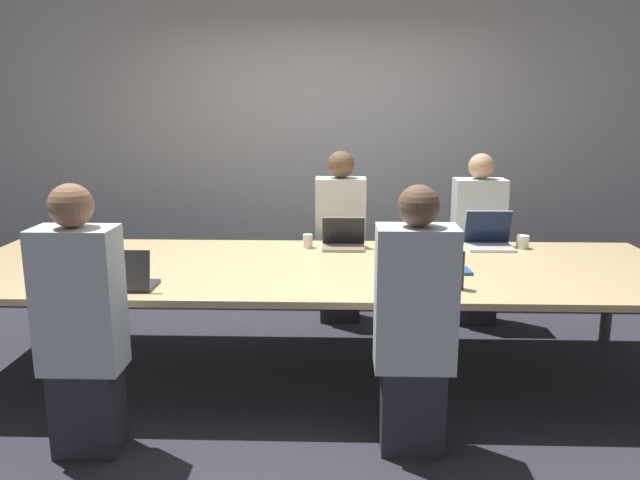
# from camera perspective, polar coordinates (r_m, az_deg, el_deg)

# --- Properties ---
(ground_plane) EXTENTS (24.00, 24.00, 0.00)m
(ground_plane) POSITION_cam_1_polar(r_m,az_deg,el_deg) (4.30, -0.37, -11.82)
(ground_plane) COLOR #2D2D38
(curtain_wall) EXTENTS (12.00, 0.06, 2.80)m
(curtain_wall) POSITION_cam_1_polar(r_m,az_deg,el_deg) (5.77, 0.32, 8.84)
(curtain_wall) COLOR #ADADB2
(curtain_wall) RESTS_ON ground_plane
(conference_table) EXTENTS (4.66, 1.50, 0.73)m
(conference_table) POSITION_cam_1_polar(r_m,az_deg,el_deg) (4.06, -0.38, -2.94)
(conference_table) COLOR #D6B77F
(conference_table) RESTS_ON ground_plane
(laptop_near_left) EXTENTS (0.34, 0.23, 0.24)m
(laptop_near_left) POSITION_cam_1_polar(r_m,az_deg,el_deg) (3.70, -17.52, -3.31)
(laptop_near_left) COLOR #333338
(laptop_near_left) RESTS_ON conference_table
(person_near_left) EXTENTS (0.40, 0.24, 1.39)m
(person_near_left) POSITION_cam_1_polar(r_m,az_deg,el_deg) (3.35, -20.99, -7.38)
(person_near_left) COLOR #2D2D38
(person_near_left) RESTS_ON ground_plane
(laptop_near_midright) EXTENTS (0.36, 0.23, 0.24)m
(laptop_near_midright) POSITION_cam_1_polar(r_m,az_deg,el_deg) (3.45, 8.40, -4.01)
(laptop_near_midright) COLOR gray
(laptop_near_midright) RESTS_ON conference_table
(person_near_midright) EXTENTS (0.40, 0.24, 1.38)m
(person_near_midright) POSITION_cam_1_polar(r_m,az_deg,el_deg) (3.19, 8.63, -7.78)
(person_near_midright) COLOR #2D2D38
(person_near_midright) RESTS_ON ground_plane
(bottle_near_midright) EXTENTS (0.06, 0.06, 0.26)m
(bottle_near_midright) POSITION_cam_1_polar(r_m,az_deg,el_deg) (3.62, 12.57, -2.64)
(bottle_near_midright) COLOR black
(bottle_near_midright) RESTS_ON conference_table
(laptop_far_right) EXTENTS (0.33, 0.27, 0.27)m
(laptop_far_right) POSITION_cam_1_polar(r_m,az_deg,el_deg) (4.71, 15.17, 0.26)
(laptop_far_right) COLOR silver
(laptop_far_right) RESTS_ON conference_table
(person_far_right) EXTENTS (0.40, 0.24, 1.38)m
(person_far_right) POSITION_cam_1_polar(r_m,az_deg,el_deg) (5.15, 14.17, -0.23)
(person_far_right) COLOR #2D2D38
(person_far_right) RESTS_ON ground_plane
(cup_far_right) EXTENTS (0.09, 0.09, 0.09)m
(cup_far_right) POSITION_cam_1_polar(r_m,az_deg,el_deg) (4.76, 18.04, -0.16)
(cup_far_right) COLOR white
(cup_far_right) RESTS_ON conference_table
(laptop_far_center) EXTENTS (0.31, 0.23, 0.23)m
(laptop_far_center) POSITION_cam_1_polar(r_m,az_deg,el_deg) (4.53, 2.15, 0.08)
(laptop_far_center) COLOR gray
(laptop_far_center) RESTS_ON conference_table
(person_far_center) EXTENTS (0.40, 0.24, 1.39)m
(person_far_center) POSITION_cam_1_polar(r_m,az_deg,el_deg) (5.06, 1.88, 0.05)
(person_far_center) COLOR #2D2D38
(person_far_center) RESTS_ON ground_plane
(cup_far_center) EXTENTS (0.07, 0.07, 0.10)m
(cup_far_center) POSITION_cam_1_polar(r_m,az_deg,el_deg) (4.54, -1.13, -0.09)
(cup_far_center) COLOR white
(cup_far_center) RESTS_ON conference_table
(stapler) EXTENTS (0.10, 0.16, 0.05)m
(stapler) POSITION_cam_1_polar(r_m,az_deg,el_deg) (3.92, 7.79, -2.61)
(stapler) COLOR black
(stapler) RESTS_ON conference_table
(notebook) EXTENTS (0.19, 0.17, 0.02)m
(notebook) POSITION_cam_1_polar(r_m,az_deg,el_deg) (3.98, 12.35, -2.78)
(notebook) COLOR #2D4C8C
(notebook) RESTS_ON conference_table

